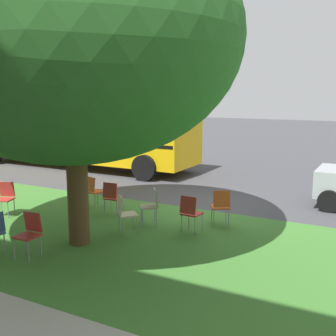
% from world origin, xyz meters
% --- Properties ---
extents(ground, '(80.00, 80.00, 0.00)m').
position_xyz_m(ground, '(0.00, 0.00, 0.00)').
color(ground, '#424247').
extents(grass_verge, '(48.00, 6.00, 0.01)m').
position_xyz_m(grass_verge, '(0.00, 3.20, 0.00)').
color(grass_verge, '#3D752D').
rests_on(grass_verge, ground).
extents(street_tree, '(6.78, 6.78, 6.76)m').
position_xyz_m(street_tree, '(1.11, 3.84, 4.24)').
color(street_tree, brown).
rests_on(street_tree, ground).
extents(chair_0, '(0.45, 0.46, 0.88)m').
position_xyz_m(chair_0, '(-0.69, 2.10, 0.52)').
color(chair_0, '#B7332D').
rests_on(chair_0, ground).
extents(chair_1, '(0.58, 0.58, 0.88)m').
position_xyz_m(chair_1, '(0.43, 1.95, 0.52)').
color(chair_1, '#ADA393').
rests_on(chair_1, ground).
extents(chair_2, '(0.57, 0.57, 0.88)m').
position_xyz_m(chair_2, '(-1.10, 1.25, 0.52)').
color(chair_2, '#C64C1E').
rests_on(chair_2, ground).
extents(chair_3, '(0.45, 0.45, 0.88)m').
position_xyz_m(chair_3, '(1.48, 4.87, 0.52)').
color(chair_3, '#B7332D').
rests_on(chair_3, ground).
extents(chair_4, '(0.54, 0.54, 0.88)m').
position_xyz_m(chair_4, '(4.18, 3.11, 0.52)').
color(chair_4, '#B7332D').
rests_on(chair_4, ground).
extents(chair_5, '(0.59, 0.59, 0.88)m').
position_xyz_m(chair_5, '(0.61, 2.84, 0.52)').
color(chair_5, beige).
rests_on(chair_5, ground).
extents(chair_6, '(0.52, 0.53, 0.88)m').
position_xyz_m(chair_6, '(2.62, 1.40, 0.52)').
color(chair_6, '#C64C1E').
rests_on(chair_6, ground).
extents(chair_8, '(0.45, 0.46, 0.88)m').
position_xyz_m(chair_8, '(1.73, 1.77, 0.52)').
color(chair_8, '#B7332D').
rests_on(chair_8, ground).
extents(school_bus, '(10.40, 2.80, 2.88)m').
position_xyz_m(school_bus, '(7.23, -3.60, 1.76)').
color(school_bus, yellow).
rests_on(school_bus, ground).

